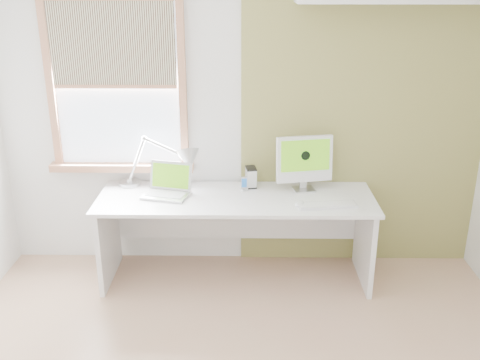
{
  "coord_description": "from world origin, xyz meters",
  "views": [
    {
      "loc": [
        0.05,
        -2.6,
        2.38
      ],
      "look_at": [
        0.0,
        1.05,
        1.0
      ],
      "focal_mm": 40.64,
      "sensor_mm": 36.0,
      "label": 1
    }
  ],
  "objects_px": {
    "external_drive": "(251,177)",
    "imac": "(304,160)",
    "desk_lamp": "(177,162)",
    "desk": "(236,216)",
    "laptop": "(168,187)"
  },
  "relations": [
    {
      "from": "external_drive",
      "to": "imac",
      "type": "bearing_deg",
      "value": -7.52
    },
    {
      "from": "desk_lamp",
      "to": "imac",
      "type": "relative_size",
      "value": 1.61
    },
    {
      "from": "external_drive",
      "to": "desk_lamp",
      "type": "bearing_deg",
      "value": -175.25
    },
    {
      "from": "external_drive",
      "to": "desk",
      "type": "bearing_deg",
      "value": -124.77
    },
    {
      "from": "desk",
      "to": "imac",
      "type": "xyz_separation_m",
      "value": [
        0.55,
        0.12,
        0.45
      ]
    },
    {
      "from": "external_drive",
      "to": "imac",
      "type": "xyz_separation_m",
      "value": [
        0.43,
        -0.06,
        0.17
      ]
    },
    {
      "from": "desk",
      "to": "imac",
      "type": "distance_m",
      "value": 0.72
    },
    {
      "from": "desk",
      "to": "external_drive",
      "type": "bearing_deg",
      "value": 55.23
    },
    {
      "from": "desk_lamp",
      "to": "external_drive",
      "type": "xyz_separation_m",
      "value": [
        0.6,
        0.05,
        -0.14
      ]
    },
    {
      "from": "desk_lamp",
      "to": "imac",
      "type": "distance_m",
      "value": 1.03
    },
    {
      "from": "desk",
      "to": "desk_lamp",
      "type": "xyz_separation_m",
      "value": [
        -0.48,
        0.12,
        0.42
      ]
    },
    {
      "from": "desk_lamp",
      "to": "external_drive",
      "type": "height_order",
      "value": "desk_lamp"
    },
    {
      "from": "desk_lamp",
      "to": "imac",
      "type": "bearing_deg",
      "value": -0.39
    },
    {
      "from": "desk",
      "to": "laptop",
      "type": "xyz_separation_m",
      "value": [
        -0.55,
        -0.0,
        0.26
      ]
    },
    {
      "from": "desk",
      "to": "laptop",
      "type": "distance_m",
      "value": 0.6
    }
  ]
}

